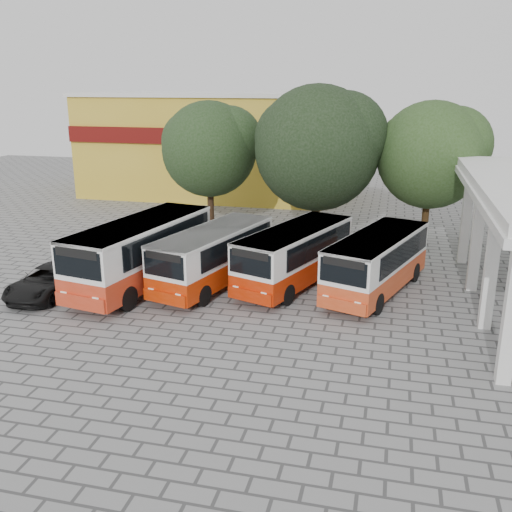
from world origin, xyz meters
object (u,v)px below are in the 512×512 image
(parked_car, at_px, (49,281))
(bus_far_right, at_px, (377,260))
(bus_far_left, at_px, (141,249))
(bus_centre_left, at_px, (214,254))
(bus_centre_right, at_px, (295,253))

(parked_car, bearing_deg, bus_far_right, 15.42)
(bus_far_left, relative_size, bus_centre_left, 1.14)
(bus_centre_left, distance_m, bus_centre_right, 3.76)
(bus_far_left, distance_m, bus_centre_left, 3.30)
(bus_centre_right, bearing_deg, bus_centre_left, -145.52)
(bus_far_left, relative_size, parked_car, 1.91)
(bus_far_left, distance_m, bus_centre_right, 7.05)
(bus_far_left, distance_m, bus_far_right, 10.66)
(bus_centre_left, bearing_deg, bus_far_left, -149.39)
(bus_centre_left, relative_size, bus_far_right, 0.99)
(parked_car, bearing_deg, bus_centre_left, 24.02)
(bus_centre_left, xyz_separation_m, bus_far_right, (7.36, 0.80, -0.00))
(bus_centre_right, distance_m, parked_car, 11.13)
(bus_far_left, height_order, parked_car, bus_far_left)
(bus_centre_right, bearing_deg, bus_far_left, -145.26)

